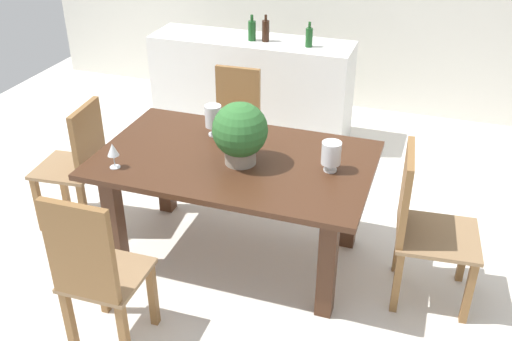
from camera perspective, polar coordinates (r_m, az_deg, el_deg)
name	(u,v)px	position (r m, az deg, el deg)	size (l,w,h in m)	color
ground_plane	(248,234)	(4.27, -0.76, -6.22)	(7.04, 7.04, 0.00)	silver
dining_table	(235,175)	(3.74, -2.05, -0.49)	(1.72, 1.05, 0.76)	#422616
chair_head_end	(79,161)	(4.31, -16.91, 0.93)	(0.47, 0.45, 0.94)	brown
chair_foot_end	(421,221)	(3.59, 15.77, -4.74)	(0.52, 0.50, 0.98)	brown
chair_far_left	(235,120)	(4.77, -2.10, 4.98)	(0.42, 0.43, 0.92)	brown
chair_near_left	(95,271)	(3.18, -15.42, -9.45)	(0.41, 0.41, 1.02)	brown
flower_centerpiece	(240,132)	(3.51, -1.57, 3.78)	(0.34, 0.34, 0.39)	gray
crystal_vase_left	(331,154)	(3.50, 7.35, 1.63)	(0.12, 0.12, 0.19)	silver
crystal_vase_center_near	(213,117)	(3.90, -4.19, 5.22)	(0.11, 0.11, 0.21)	silver
wine_glass	(113,150)	(3.60, -13.79, 1.91)	(0.07, 0.07, 0.16)	silver
kitchen_counter	(251,87)	(5.55, -0.46, 8.14)	(1.86, 0.51, 0.92)	silver
wine_bottle_green	(309,37)	(5.18, 5.20, 12.84)	(0.06, 0.06, 0.22)	#194C1E
wine_bottle_amber	(252,30)	(5.33, -0.40, 13.52)	(0.07, 0.07, 0.23)	#194C1E
wine_bottle_clear	(266,31)	(5.31, 0.95, 13.49)	(0.07, 0.07, 0.24)	black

